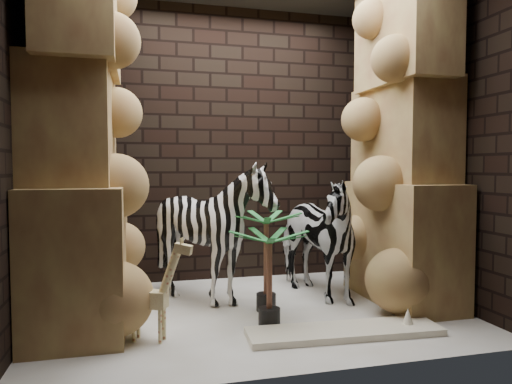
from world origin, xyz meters
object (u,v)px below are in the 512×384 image
object	(u,v)px
zebra_right	(310,227)
giraffe_toy	(149,288)
zebra_left	(212,240)
palm_back	(269,278)
palm_front	(266,261)
surfboard	(344,331)

from	to	relation	value
zebra_right	giraffe_toy	size ratio (longest dim) A/B	1.75
zebra_left	palm_back	xyz separation A→B (m)	(0.33, -0.74, -0.20)
palm_front	surfboard	world-z (taller)	palm_front
palm_back	surfboard	bearing A→B (deg)	-30.88
palm_back	zebra_right	bearing A→B (deg)	49.98
giraffe_toy	palm_front	world-z (taller)	palm_front
giraffe_toy	surfboard	distance (m)	1.47
giraffe_toy	zebra_right	bearing A→B (deg)	51.76
zebra_left	palm_front	xyz separation A→B (m)	(0.42, -0.34, -0.15)
giraffe_toy	surfboard	bearing A→B (deg)	14.82
surfboard	zebra_right	bearing A→B (deg)	86.68
zebra_right	palm_front	world-z (taller)	zebra_right
zebra_left	palm_front	size ratio (longest dim) A/B	1.48
palm_back	surfboard	world-z (taller)	palm_back
giraffe_toy	surfboard	world-z (taller)	giraffe_toy
palm_front	palm_back	xyz separation A→B (m)	(-0.09, -0.40, -0.05)
palm_front	giraffe_toy	bearing A→B (deg)	-155.01
zebra_right	zebra_left	size ratio (longest dim) A/B	1.04
zebra_left	palm_front	world-z (taller)	zebra_left
zebra_left	giraffe_toy	bearing A→B (deg)	-120.45
zebra_right	palm_back	xyz separation A→B (m)	(-0.62, -0.73, -0.29)
zebra_right	giraffe_toy	world-z (taller)	zebra_right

